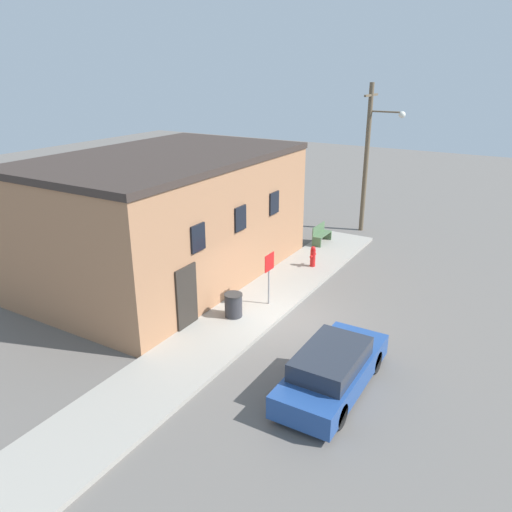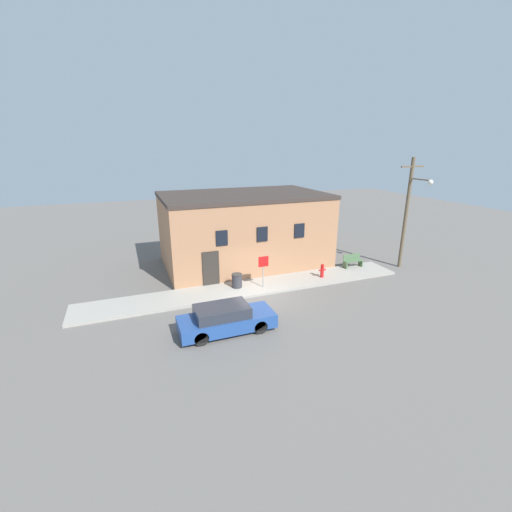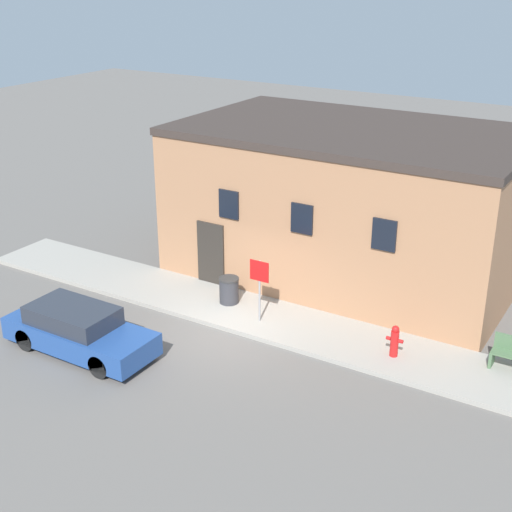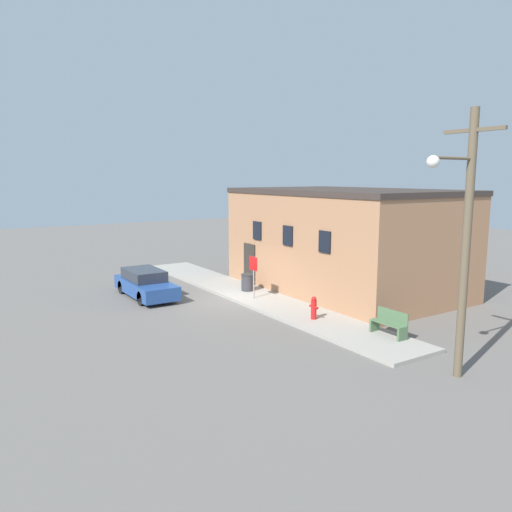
# 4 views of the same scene
# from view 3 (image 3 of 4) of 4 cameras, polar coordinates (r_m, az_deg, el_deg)

# --- Properties ---
(ground_plane) EXTENTS (80.00, 80.00, 0.00)m
(ground_plane) POSITION_cam_3_polar(r_m,az_deg,el_deg) (20.70, -2.61, -6.00)
(ground_plane) COLOR #66605B
(sidewalk) EXTENTS (19.47, 2.39, 0.13)m
(sidewalk) POSITION_cam_3_polar(r_m,az_deg,el_deg) (21.56, -0.84, -4.56)
(sidewalk) COLOR #9E998E
(sidewalk) RESTS_ON ground
(brick_building) EXTENTS (11.02, 6.88, 5.00)m
(brick_building) POSITION_cam_3_polar(r_m,az_deg,el_deg) (23.85, 7.51, 4.30)
(brick_building) COLOR #A87551
(brick_building) RESTS_ON ground
(fire_hydrant) EXTENTS (0.46, 0.22, 0.89)m
(fire_hydrant) POSITION_cam_3_polar(r_m,az_deg,el_deg) (19.33, 11.02, -6.68)
(fire_hydrant) COLOR red
(fire_hydrant) RESTS_ON sidewalk
(stop_sign) EXTENTS (0.62, 0.06, 1.90)m
(stop_sign) POSITION_cam_3_polar(r_m,az_deg,el_deg) (20.37, 0.28, -1.92)
(stop_sign) COLOR gray
(stop_sign) RESTS_ON sidewalk
(trash_bin) EXTENTS (0.62, 0.62, 0.82)m
(trash_bin) POSITION_cam_3_polar(r_m,az_deg,el_deg) (21.88, -2.17, -2.74)
(trash_bin) COLOR #333338
(trash_bin) RESTS_ON sidewalk
(parked_car) EXTENTS (4.34, 1.65, 1.29)m
(parked_car) POSITION_cam_3_polar(r_m,az_deg,el_deg) (19.99, -14.02, -5.80)
(parked_car) COLOR black
(parked_car) RESTS_ON ground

